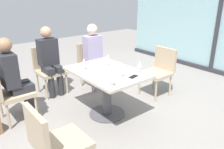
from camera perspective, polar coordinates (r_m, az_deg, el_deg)
The scene contains 18 objects.
ground_plane at distance 3.66m, azimuth -1.23°, elevation -9.93°, with size 12.00×12.00×0.00m, color gray.
window_wall_backdrop at distance 5.73m, azimuth 25.39°, elevation 12.18°, with size 5.12×0.10×2.70m.
dining_table_main at distance 3.42m, azimuth -1.30°, elevation -2.20°, with size 1.20×0.84×0.73m.
chair_front_left at distance 3.58m, azimuth -24.68°, elevation -3.74°, with size 0.46×0.50×0.87m.
chair_side_end at distance 4.41m, azimuth -15.74°, elevation 1.81°, with size 0.50×0.46×0.87m.
chair_far_left at distance 4.54m, azimuth -5.11°, elevation 3.06°, with size 0.50×0.46×0.87m.
chair_front_right at distance 2.33m, azimuth -14.42°, elevation -15.90°, with size 0.46×0.50×0.87m.
chair_near_window at distance 4.24m, azimuth 11.84°, elevation 1.41°, with size 0.46×0.51×0.87m.
person_front_left at distance 3.53m, azimuth -23.48°, elevation -0.31°, with size 0.34×0.39×1.26m.
person_side_end at distance 4.25m, azimuth -15.40°, elevation 4.04°, with size 0.39×0.34×1.26m.
person_far_left at distance 4.40m, azimuth -4.39°, elevation 5.26°, with size 0.39×0.34×1.26m.
wine_glass_0 at distance 3.07m, azimuth 2.47°, elevation 1.66°, with size 0.07×0.07×0.18m.
wine_glass_1 at distance 3.37m, azimuth -7.11°, elevation 3.26°, with size 0.07×0.07×0.18m.
wine_glass_2 at distance 2.77m, azimuth 0.15°, elevation -0.47°, with size 0.07×0.07×0.18m.
wine_glass_3 at distance 3.54m, azimuth -1.10°, elevation 4.26°, with size 0.07×0.07×0.18m.
wine_glass_4 at distance 3.25m, azimuth 6.95°, elevation 2.61°, with size 0.07×0.07×0.18m.
coffee_cup at distance 2.94m, azimuth -3.32°, elevation -1.07°, with size 0.08×0.08×0.09m, color white.
cell_phone_on_table at distance 3.13m, azimuth 5.40°, elevation -0.53°, with size 0.07×0.14×0.01m, color black.
Camera 1 is at (2.50, -1.93, 1.86)m, focal length 36.27 mm.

